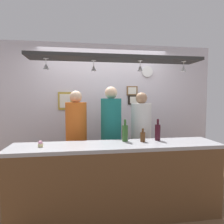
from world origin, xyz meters
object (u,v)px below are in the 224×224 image
at_px(bottle_beer_brown_stubby, 143,136).
at_px(picture_frame_lower_pair, 135,100).
at_px(picture_frame_upper_small, 132,91).
at_px(bottle_champagne_green, 125,133).
at_px(person_middle_teal_shirt, 111,128).
at_px(picture_frame_caricature, 65,101).
at_px(cupcake, 40,144).
at_px(person_right_white_patterned_shirt, 141,131).
at_px(person_left_orange_shirt, 76,132).
at_px(bottle_wine_dark_red, 158,132).
at_px(wall_clock, 147,72).

height_order(bottle_beer_brown_stubby, picture_frame_lower_pair, picture_frame_lower_pair).
bearing_deg(picture_frame_upper_small, bottle_champagne_green, -108.45).
distance_m(person_middle_teal_shirt, picture_frame_lower_pair, 0.99).
relative_size(bottle_beer_brown_stubby, picture_frame_caricature, 0.53).
bearing_deg(cupcake, bottle_beer_brown_stubby, 4.18).
relative_size(bottle_champagne_green, cupcake, 3.85).
height_order(person_middle_teal_shirt, picture_frame_caricature, person_middle_teal_shirt).
bearing_deg(bottle_champagne_green, person_right_white_patterned_shirt, 55.88).
height_order(person_left_orange_shirt, bottle_champagne_green, person_left_orange_shirt).
xyz_separation_m(cupcake, picture_frame_upper_small, (1.50, 1.42, 0.70)).
bearing_deg(person_middle_teal_shirt, bottle_wine_dark_red, -47.80).
xyz_separation_m(person_middle_teal_shirt, bottle_champagne_green, (0.10, -0.61, 0.03)).
distance_m(picture_frame_upper_small, picture_frame_lower_pair, 0.20).
xyz_separation_m(person_middle_teal_shirt, bottle_wine_dark_red, (0.57, -0.63, 0.03)).
relative_size(picture_frame_lower_pair, wall_clock, 1.36).
bearing_deg(person_left_orange_shirt, bottle_champagne_green, -42.33).
bearing_deg(picture_frame_lower_pair, picture_frame_caricature, 180.00).
bearing_deg(wall_clock, person_left_orange_shirt, -155.60).
relative_size(picture_frame_upper_small, wall_clock, 1.00).
height_order(person_left_orange_shirt, person_right_white_patterned_shirt, person_left_orange_shirt).
height_order(bottle_beer_brown_stubby, bottle_champagne_green, bottle_champagne_green).
height_order(person_middle_teal_shirt, bottle_champagne_green, person_middle_teal_shirt).
xyz_separation_m(person_left_orange_shirt, wall_clock, (1.40, 0.64, 1.08)).
bearing_deg(picture_frame_upper_small, person_right_white_patterned_shirt, -90.27).
distance_m(bottle_champagne_green, bottle_wine_dark_red, 0.46).
height_order(person_left_orange_shirt, picture_frame_upper_small, picture_frame_upper_small).
height_order(person_middle_teal_shirt, picture_frame_lower_pair, person_middle_teal_shirt).
relative_size(person_middle_teal_shirt, person_right_white_patterned_shirt, 1.06).
bearing_deg(picture_frame_lower_pair, bottle_champagne_green, -111.23).
bearing_deg(bottle_champagne_green, bottle_beer_brown_stubby, -15.51).
distance_m(person_left_orange_shirt, picture_frame_caricature, 0.84).
height_order(bottle_wine_dark_red, picture_frame_upper_small, picture_frame_upper_small).
distance_m(bottle_beer_brown_stubby, picture_frame_upper_small, 1.49).
relative_size(bottle_beer_brown_stubby, picture_frame_lower_pair, 0.60).
relative_size(bottle_beer_brown_stubby, picture_frame_upper_small, 0.82).
bearing_deg(bottle_wine_dark_red, wall_clock, 78.21).
bearing_deg(picture_frame_caricature, bottle_beer_brown_stubby, -49.52).
bearing_deg(bottle_champagne_green, picture_frame_upper_small, 71.55).
distance_m(person_left_orange_shirt, wall_clock, 1.88).
relative_size(bottle_wine_dark_red, picture_frame_upper_small, 1.36).
xyz_separation_m(person_left_orange_shirt, cupcake, (-0.41, -0.77, -0.01)).
distance_m(person_left_orange_shirt, bottle_champagne_green, 0.92).
relative_size(cupcake, picture_frame_caricature, 0.23).
distance_m(person_middle_teal_shirt, cupcake, 1.25).
height_order(bottle_beer_brown_stubby, picture_frame_caricature, picture_frame_caricature).
bearing_deg(person_right_white_patterned_shirt, bottle_wine_dark_red, -85.56).
distance_m(person_left_orange_shirt, bottle_beer_brown_stubby, 1.13).
distance_m(person_left_orange_shirt, picture_frame_upper_small, 1.45).
bearing_deg(bottle_beer_brown_stubby, bottle_wine_dark_red, 12.93).
bearing_deg(bottle_beer_brown_stubby, person_middle_teal_shirt, 116.22).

